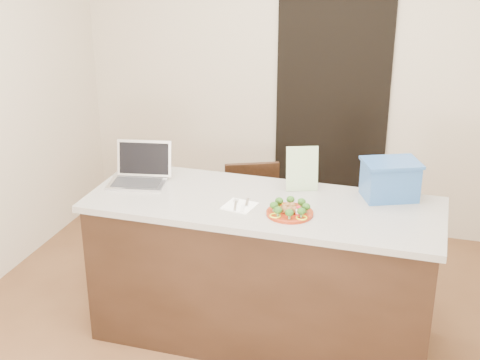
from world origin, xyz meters
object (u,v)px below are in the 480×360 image
(blue_box, at_px, (390,179))
(yogurt_bottle, at_px, (298,213))
(island, at_px, (262,271))
(napkin, at_px, (240,206))
(chair, at_px, (248,217))
(laptop, at_px, (141,171))
(plate, at_px, (290,213))

(blue_box, bearing_deg, yogurt_bottle, -160.19)
(island, xyz_separation_m, napkin, (-0.11, -0.10, 0.46))
(chair, bearing_deg, island, -90.98)
(island, relative_size, laptop, 5.40)
(island, height_order, yogurt_bottle, yogurt_bottle)
(napkin, relative_size, laptop, 0.44)
(yogurt_bottle, bearing_deg, plate, 147.80)
(plate, relative_size, laptop, 0.69)
(island, xyz_separation_m, chair, (-0.28, 0.65, 0.03))
(yogurt_bottle, height_order, laptop, laptop)
(napkin, bearing_deg, laptop, 164.84)
(yogurt_bottle, xyz_separation_m, laptop, (-1.05, 0.25, 0.04))
(napkin, bearing_deg, yogurt_bottle, -9.31)
(plate, xyz_separation_m, yogurt_bottle, (0.06, -0.04, 0.02))
(laptop, bearing_deg, blue_box, -4.01)
(napkin, distance_m, yogurt_bottle, 0.36)
(blue_box, distance_m, chair, 1.17)
(plate, xyz_separation_m, napkin, (-0.30, 0.02, -0.01))
(laptop, distance_m, blue_box, 1.51)
(laptop, xyz_separation_m, blue_box, (1.50, 0.18, 0.05))
(laptop, height_order, chair, laptop)
(napkin, bearing_deg, island, 42.70)
(yogurt_bottle, relative_size, blue_box, 0.18)
(plate, height_order, napkin, plate)
(laptop, height_order, blue_box, laptop)
(island, xyz_separation_m, plate, (0.19, -0.13, 0.47))
(napkin, xyz_separation_m, blue_box, (0.80, 0.37, 0.11))
(plate, distance_m, napkin, 0.30)
(plate, height_order, yogurt_bottle, yogurt_bottle)
(island, bearing_deg, yogurt_bottle, -33.51)
(island, bearing_deg, plate, -33.90)
(island, relative_size, chair, 2.39)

